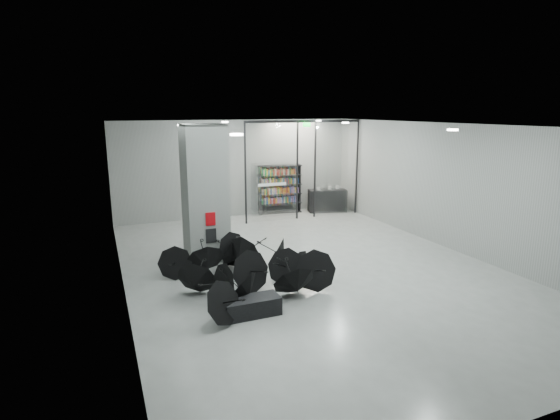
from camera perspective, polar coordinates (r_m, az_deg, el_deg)
name	(u,v)px	position (r m, az deg, el deg)	size (l,w,h in m)	color
room	(311,169)	(12.20, 4.00, 5.30)	(14.00, 14.02, 4.01)	gray
column	(205,193)	(13.38, -9.58, 2.15)	(1.20, 1.20, 4.00)	slate
fire_cabinet	(211,219)	(12.92, -8.86, -1.14)	(0.28, 0.04, 0.38)	#A50A07
info_panel	(211,236)	(13.05, -8.78, -3.27)	(0.30, 0.03, 0.42)	black
exit_sign	(307,125)	(17.93, 3.43, 10.81)	(0.30, 0.06, 0.15)	#0CE533
glass_partition	(304,166)	(18.23, 3.06, 5.68)	(5.06, 0.08, 4.00)	silver
bench	(251,306)	(10.01, -3.66, -12.18)	(1.25, 0.54, 0.40)	black
bookshelf	(280,189)	(19.31, -0.03, 2.67)	(1.90, 0.38, 2.08)	black
shop_counter	(327,201)	(19.77, 6.05, 1.21)	(1.63, 0.65, 0.98)	black
umbrella_cluster	(248,273)	(11.59, -4.09, -8.07)	(4.22, 4.71, 1.27)	black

